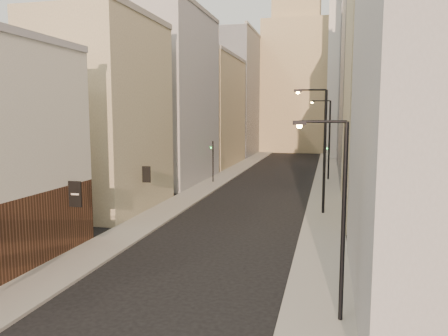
% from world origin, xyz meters
% --- Properties ---
extents(sidewalk_left, '(3.00, 140.00, 0.15)m').
position_xyz_m(sidewalk_left, '(-6.50, 55.00, 0.07)').
color(sidewalk_left, gray).
rests_on(sidewalk_left, ground).
extents(sidewalk_right, '(3.00, 140.00, 0.15)m').
position_xyz_m(sidewalk_right, '(6.50, 55.00, 0.07)').
color(sidewalk_right, gray).
rests_on(sidewalk_right, ground).
extents(left_bldg_beige, '(8.00, 12.00, 16.00)m').
position_xyz_m(left_bldg_beige, '(-12.00, 26.00, 8.00)').
color(left_bldg_beige, tan).
rests_on(left_bldg_beige, ground).
extents(left_bldg_grey, '(8.00, 16.00, 20.00)m').
position_xyz_m(left_bldg_grey, '(-12.00, 42.00, 10.00)').
color(left_bldg_grey, '#96979B').
rests_on(left_bldg_grey, ground).
extents(left_bldg_tan, '(8.00, 18.00, 17.00)m').
position_xyz_m(left_bldg_tan, '(-12.00, 60.00, 8.50)').
color(left_bldg_tan, tan).
rests_on(left_bldg_tan, ground).
extents(left_bldg_wingrid, '(8.00, 20.00, 24.00)m').
position_xyz_m(left_bldg_wingrid, '(-12.00, 80.00, 12.00)').
color(left_bldg_wingrid, gray).
rests_on(left_bldg_wingrid, ground).
extents(right_bldg_beige, '(8.00, 16.00, 20.00)m').
position_xyz_m(right_bldg_beige, '(12.00, 30.00, 10.00)').
color(right_bldg_beige, tan).
rests_on(right_bldg_beige, ground).
extents(right_bldg_wingrid, '(8.00, 20.00, 26.00)m').
position_xyz_m(right_bldg_wingrid, '(12.00, 50.00, 13.00)').
color(right_bldg_wingrid, gray).
rests_on(right_bldg_wingrid, ground).
extents(highrise, '(21.00, 23.00, 51.20)m').
position_xyz_m(highrise, '(18.00, 78.00, 25.66)').
color(highrise, gray).
rests_on(highrise, ground).
extents(clock_tower, '(14.00, 14.00, 44.90)m').
position_xyz_m(clock_tower, '(-1.00, 92.00, 17.63)').
color(clock_tower, tan).
rests_on(clock_tower, ground).
extents(white_tower, '(8.00, 8.00, 41.50)m').
position_xyz_m(white_tower, '(10.00, 78.00, 18.61)').
color(white_tower, silver).
rests_on(white_tower, ground).
extents(streetlamp_near, '(2.05, 0.59, 7.91)m').
position_xyz_m(streetlamp_near, '(7.18, 8.95, 4.52)').
color(streetlamp_near, black).
rests_on(streetlamp_near, ground).
extents(streetlamp_mid, '(2.63, 0.76, 10.13)m').
position_xyz_m(streetlamp_mid, '(6.15, 27.93, 5.78)').
color(streetlamp_mid, black).
rests_on(streetlamp_mid, ground).
extents(streetlamp_far, '(2.59, 0.32, 9.86)m').
position_xyz_m(streetlamp_far, '(6.46, 47.27, 5.63)').
color(streetlamp_far, black).
rests_on(streetlamp_far, ground).
extents(traffic_light_left, '(0.55, 0.43, 5.00)m').
position_xyz_m(traffic_light_left, '(-6.68, 41.98, 3.41)').
color(traffic_light_left, black).
rests_on(traffic_light_left, ground).
extents(traffic_light_right, '(0.67, 0.67, 5.00)m').
position_xyz_m(traffic_light_right, '(6.24, 43.98, 3.83)').
color(traffic_light_right, black).
rests_on(traffic_light_right, ground).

